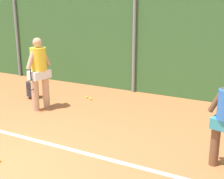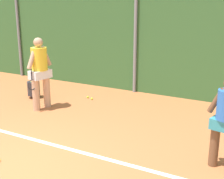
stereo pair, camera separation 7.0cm
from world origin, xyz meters
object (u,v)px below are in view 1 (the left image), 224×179
Objects in this scene: tennis_ball_4 at (87,97)px; tennis_ball_1 at (212,126)px; player_midcourt at (39,70)px; tennis_ball_6 at (91,99)px; ball_hopper at (32,89)px.

tennis_ball_1 is at bearing -8.39° from tennis_ball_4.
player_midcourt is 28.78× the size of tennis_ball_6.
ball_hopper is at bearing -153.06° from tennis_ball_4.
tennis_ball_4 is at bearing 165.39° from player_midcourt.
player_midcourt is 28.78× the size of tennis_ball_4.
tennis_ball_1 is at bearing -7.54° from tennis_ball_6.
tennis_ball_1 is at bearing 109.17° from player_midcourt.
ball_hopper is at bearing -177.99° from tennis_ball_1.
tennis_ball_1 is 3.77m from tennis_ball_4.
ball_hopper reaches higher than tennis_ball_6.
tennis_ball_4 is 0.21m from tennis_ball_6.
tennis_ball_6 is (0.19, -0.08, 0.00)m from tennis_ball_4.
ball_hopper is at bearing -158.30° from tennis_ball_6.
tennis_ball_6 is at bearing 157.36° from player_midcourt.
ball_hopper is 7.78× the size of tennis_ball_1.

